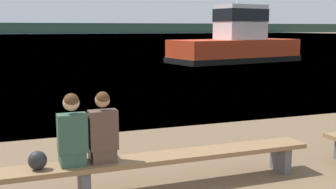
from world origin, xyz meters
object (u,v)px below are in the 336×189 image
bench_main (84,170)px  shopping_bag (38,160)px  person_right (103,132)px  tugboat_red (236,44)px  person_left (72,134)px

bench_main → shopping_bag: 0.61m
person_right → tugboat_red: bearing=56.1°
bench_main → shopping_bag: (-0.57, -0.02, 0.21)m
person_left → person_right: size_ratio=1.00×
bench_main → person_left: size_ratio=7.09×
person_right → shopping_bag: person_right is taller
bench_main → tugboat_red: (13.24, 19.34, 0.79)m
bench_main → person_left: (-0.13, 0.01, 0.50)m
tugboat_red → person_right: bearing=135.6°
bench_main → tugboat_red: bearing=55.6°
person_left → shopping_bag: 0.53m
bench_main → tugboat_red: 23.45m
bench_main → person_right: size_ratio=7.09×
bench_main → shopping_bag: bearing=-177.7°
person_right → person_left: bearing=-179.8°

